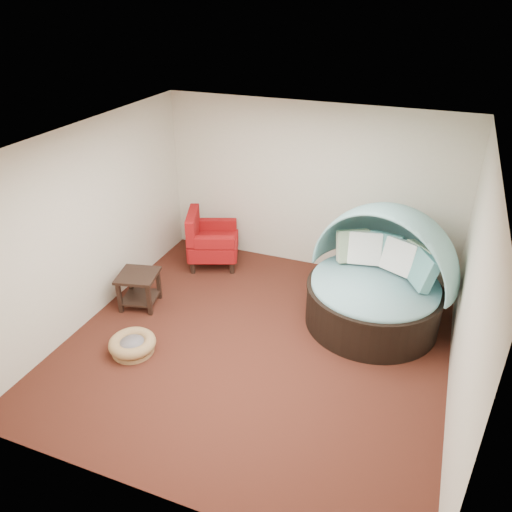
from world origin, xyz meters
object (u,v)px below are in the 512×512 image
(canopy_daybed, at_px, (380,271))
(side_table, at_px, (139,285))
(pet_basket, at_px, (133,345))
(red_armchair, at_px, (210,240))

(canopy_daybed, height_order, side_table, canopy_daybed)
(pet_basket, height_order, side_table, side_table)
(red_armchair, xyz_separation_m, side_table, (-0.43, -1.57, -0.10))
(canopy_daybed, distance_m, red_armchair, 3.07)
(canopy_daybed, distance_m, side_table, 3.56)
(pet_basket, distance_m, side_table, 1.15)
(canopy_daybed, bearing_deg, red_armchair, -175.99)
(pet_basket, distance_m, red_armchair, 2.60)
(pet_basket, height_order, red_armchair, red_armchair)
(red_armchair, bearing_deg, canopy_daybed, -32.91)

